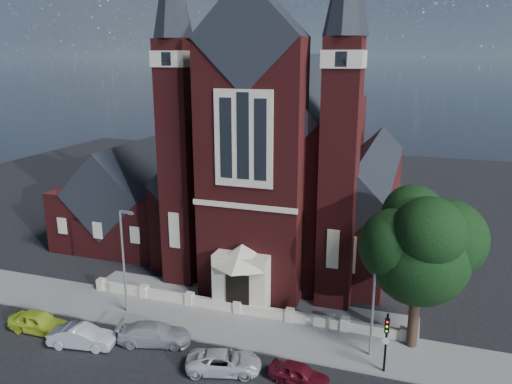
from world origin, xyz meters
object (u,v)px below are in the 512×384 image
Objects in this scene: car_silver_b at (154,334)px; car_silver_a at (82,337)px; car_white_suv at (224,362)px; car_lime_van at (39,322)px; car_dark_red at (299,374)px; church at (294,164)px; street_lamp_left at (124,256)px; street_lamp_right at (375,291)px; street_tree at (422,251)px; traffic_signal at (386,336)px; parish_hall at (132,202)px.

car_silver_a is at bearing 98.43° from car_silver_b.
car_lime_van is at bearing 73.83° from car_white_suv.
car_silver_a is at bearing 101.52° from car_dark_red.
church is 27.34m from car_lime_van.
street_lamp_left reaches higher than car_dark_red.
car_lime_van is (-22.45, -4.29, -3.86)m from street_lamp_right.
street_lamp_right is (-2.51, -1.71, -2.36)m from street_tree.
car_silver_a is at bearing -162.43° from street_tree.
traffic_signal is at bearing -4.76° from street_lamp_left.
car_dark_red is (14.22, -4.11, -3.98)m from street_lamp_left.
parish_hall is 1.51× the size of street_lamp_right.
street_lamp_left is 6.36m from car_silver_b.
street_lamp_right is (26.09, -14.00, 0.59)m from parish_hall.
traffic_signal is (27.00, -15.57, -1.43)m from parish_hall.
street_lamp_left is at bearing -175.24° from street_tree.
street_lamp_left is 1.00× the size of street_lamp_right.
car_white_suv is at bearing -162.92° from traffic_signal.
parish_hall is at bearing 120.02° from street_lamp_left.
car_lime_van is (-12.36, -23.23, -7.45)m from church.
street_lamp_right is at bearing -92.21° from car_silver_b.
car_silver_b is at bearing -163.91° from street_tree.
traffic_signal reaches higher than car_dark_red.
street_lamp_left is 1.66× the size of car_silver_b.
street_lamp_left is 1.76× the size of car_white_suv.
street_lamp_right is 23.18m from car_lime_van.
street_tree is at bearing -88.42° from car_silver_b.
church is 2.86× the size of parish_hall.
street_lamp_left is at bearing -46.72° from car_lime_van.
church is 21.76m from street_lamp_right.
street_lamp_left reaches higher than car_white_suv.
street_lamp_right is 10.30m from car_white_suv.
car_white_suv is (-10.92, -6.15, -6.32)m from street_tree.
street_tree reaches higher than car_silver_a.
car_silver_b is at bearing -167.70° from street_lamp_right.
car_white_suv is 4.64m from car_dark_red.
car_silver_a is at bearing -109.13° from church.
traffic_signal is 0.92× the size of car_lime_van.
car_white_suv is (-8.41, -4.44, -3.96)m from street_lamp_right.
church is at bearing -28.90° from car_silver_a.
street_tree is 18.27m from car_silver_b.
church is at bearing 118.20° from traffic_signal.
church reaches higher than traffic_signal.
street_lamp_right reaches higher than car_white_suv.
church is 23.55m from car_silver_b.
street_lamp_right is at bearing 0.00° from street_lamp_left.
car_silver_a reaches higher than car_dark_red.
car_lime_van is at bearing -166.50° from street_tree.
car_lime_van is at bearing 71.69° from car_silver_a.
street_lamp_left reaches higher than car_silver_b.
traffic_signal is at bearing -88.48° from car_white_suv.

